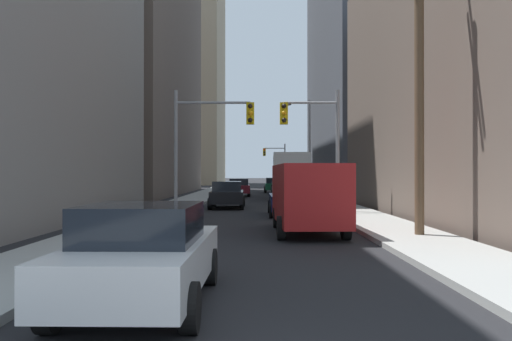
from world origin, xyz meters
TOP-DOWN VIEW (x-y plane):
  - sidewalk_left at (-4.60, 50.00)m, footprint 2.55×160.00m
  - sidewalk_right at (4.60, 50.00)m, footprint 2.55×160.00m
  - city_bus at (2.57, 35.94)m, footprint 2.86×11.57m
  - cargo_van_red at (1.66, 13.44)m, footprint 2.16×5.27m
  - sedan_white at (-1.72, 4.53)m, footprint 1.95×4.23m
  - sedan_navy at (1.53, 20.32)m, footprint 1.95×4.21m
  - sedan_black at (-1.67, 25.24)m, footprint 1.95×4.24m
  - sedan_maroon at (-1.51, 39.78)m, footprint 1.95×4.26m
  - sedan_green at (1.77, 47.55)m, footprint 1.95×4.20m
  - traffic_signal_near_left at (-2.26, 21.11)m, footprint 3.88×0.44m
  - traffic_signal_near_right at (2.73, 21.10)m, footprint 2.89×0.44m
  - traffic_signal_far_right at (2.63, 64.96)m, footprint 3.09×0.44m
  - utility_pole_right at (4.85, 11.94)m, footprint 2.20×0.28m
  - street_lamp_right at (3.72, 34.61)m, footprint 2.00×0.32m
  - building_left_mid_office at (-16.17, 45.46)m, footprint 18.28×29.39m
  - building_left_far_tower at (-17.85, 88.05)m, footprint 22.97×22.21m
  - building_right_mid_block at (14.61, 45.86)m, footprint 16.60×24.85m

SIDE VIEW (x-z plane):
  - sidewalk_left at x=-4.60m, z-range 0.00..0.15m
  - sidewalk_right at x=4.60m, z-range 0.00..0.15m
  - sedan_white at x=-1.72m, z-range 0.01..1.53m
  - sedan_navy at x=1.53m, z-range 0.01..1.53m
  - sedan_black at x=-1.67m, z-range 0.01..1.53m
  - sedan_maroon at x=-1.51m, z-range 0.01..1.53m
  - sedan_green at x=1.77m, z-range 0.01..1.53m
  - cargo_van_red at x=1.66m, z-range 0.16..2.42m
  - city_bus at x=2.57m, z-range 0.23..3.63m
  - traffic_signal_near_right at x=2.73m, z-range 1.00..7.00m
  - traffic_signal_far_right at x=2.63m, z-range 1.01..7.01m
  - traffic_signal_near_left at x=-2.26m, z-range 1.05..7.05m
  - street_lamp_right at x=3.72m, z-range 0.75..8.25m
  - utility_pole_right at x=4.85m, z-range 0.27..9.34m
  - building_right_mid_block at x=14.61m, z-range 0.00..29.68m
  - building_left_mid_office at x=-16.17m, z-range 0.00..34.63m
  - building_left_far_tower at x=-17.85m, z-range 0.00..67.37m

